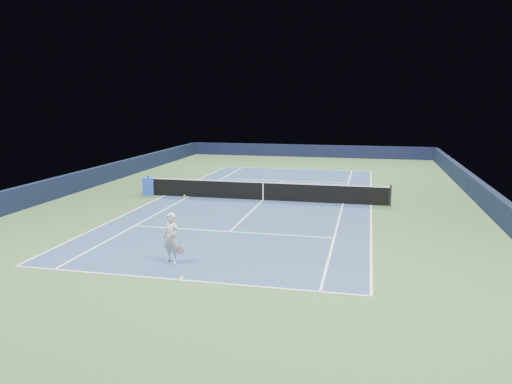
# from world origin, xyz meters

# --- Properties ---
(ground) EXTENTS (40.00, 40.00, 0.00)m
(ground) POSITION_xyz_m (0.00, 0.00, 0.00)
(ground) COLOR #33542E
(ground) RESTS_ON ground
(wall_far) EXTENTS (22.00, 0.35, 1.10)m
(wall_far) POSITION_xyz_m (0.00, 19.82, 0.55)
(wall_far) COLOR black
(wall_far) RESTS_ON ground
(wall_right) EXTENTS (0.35, 40.00, 1.10)m
(wall_right) POSITION_xyz_m (10.82, 0.00, 0.55)
(wall_right) COLOR black
(wall_right) RESTS_ON ground
(wall_left) EXTENTS (0.35, 40.00, 1.10)m
(wall_left) POSITION_xyz_m (-10.82, 0.00, 0.55)
(wall_left) COLOR black
(wall_left) RESTS_ON ground
(court_surface) EXTENTS (10.97, 23.77, 0.01)m
(court_surface) POSITION_xyz_m (0.00, 0.00, 0.00)
(court_surface) COLOR navy
(court_surface) RESTS_ON ground
(baseline_far) EXTENTS (10.97, 0.08, 0.00)m
(baseline_far) POSITION_xyz_m (0.00, 11.88, 0.01)
(baseline_far) COLOR white
(baseline_far) RESTS_ON ground
(baseline_near) EXTENTS (10.97, 0.08, 0.00)m
(baseline_near) POSITION_xyz_m (0.00, -11.88, 0.01)
(baseline_near) COLOR white
(baseline_near) RESTS_ON ground
(sideline_doubles_right) EXTENTS (0.08, 23.77, 0.00)m
(sideline_doubles_right) POSITION_xyz_m (5.49, 0.00, 0.01)
(sideline_doubles_right) COLOR white
(sideline_doubles_right) RESTS_ON ground
(sideline_doubles_left) EXTENTS (0.08, 23.77, 0.00)m
(sideline_doubles_left) POSITION_xyz_m (-5.49, 0.00, 0.01)
(sideline_doubles_left) COLOR white
(sideline_doubles_left) RESTS_ON ground
(sideline_singles_right) EXTENTS (0.08, 23.77, 0.00)m
(sideline_singles_right) POSITION_xyz_m (4.12, 0.00, 0.01)
(sideline_singles_right) COLOR white
(sideline_singles_right) RESTS_ON ground
(sideline_singles_left) EXTENTS (0.08, 23.77, 0.00)m
(sideline_singles_left) POSITION_xyz_m (-4.12, 0.00, 0.01)
(sideline_singles_left) COLOR white
(sideline_singles_left) RESTS_ON ground
(service_line_far) EXTENTS (8.23, 0.08, 0.00)m
(service_line_far) POSITION_xyz_m (0.00, 6.40, 0.01)
(service_line_far) COLOR white
(service_line_far) RESTS_ON ground
(service_line_near) EXTENTS (8.23, 0.08, 0.00)m
(service_line_near) POSITION_xyz_m (0.00, -6.40, 0.01)
(service_line_near) COLOR white
(service_line_near) RESTS_ON ground
(center_service_line) EXTENTS (0.08, 12.80, 0.00)m
(center_service_line) POSITION_xyz_m (0.00, 0.00, 0.01)
(center_service_line) COLOR white
(center_service_line) RESTS_ON ground
(center_mark_far) EXTENTS (0.08, 0.30, 0.00)m
(center_mark_far) POSITION_xyz_m (0.00, 11.73, 0.01)
(center_mark_far) COLOR white
(center_mark_far) RESTS_ON ground
(center_mark_near) EXTENTS (0.08, 0.30, 0.00)m
(center_mark_near) POSITION_xyz_m (0.00, -11.73, 0.01)
(center_mark_near) COLOR white
(center_mark_near) RESTS_ON ground
(tennis_net) EXTENTS (12.90, 0.10, 1.07)m
(tennis_net) POSITION_xyz_m (0.00, 0.00, 0.50)
(tennis_net) COLOR black
(tennis_net) RESTS_ON ground
(sponsor_cube) EXTENTS (0.67, 0.62, 0.97)m
(sponsor_cube) POSITION_xyz_m (-6.40, 0.06, 0.48)
(sponsor_cube) COLOR blue
(sponsor_cube) RESTS_ON ground
(tennis_player) EXTENTS (0.81, 1.31, 2.04)m
(tennis_player) POSITION_xyz_m (-0.80, -10.45, 0.82)
(tennis_player) COLOR silver
(tennis_player) RESTS_ON ground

